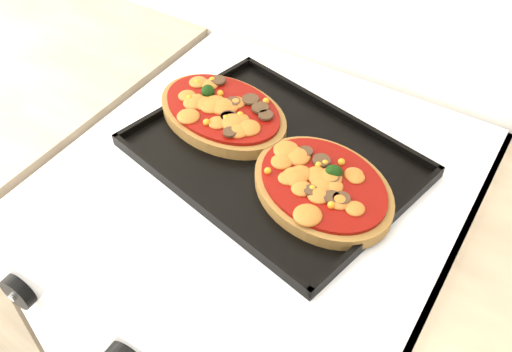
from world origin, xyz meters
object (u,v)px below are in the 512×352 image
Objects in this scene: pizza_left at (223,111)px; baking_tray at (273,155)px; stove at (262,324)px; pizza_right at (323,186)px.

baking_tray is at bearing -15.54° from pizza_left.
pizza_left is (-0.12, 0.06, 0.48)m from stove.
stove is 4.07× the size of pizza_right.
stove is 2.22× the size of baking_tray.
baking_tray is 1.74× the size of pizza_left.
baking_tray is 0.12m from pizza_left.
baking_tray is at bearing 88.09° from stove.
pizza_right is at bearing -2.47° from stove.
baking_tray is 0.10m from pizza_right.
stove is at bearing -79.48° from baking_tray.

